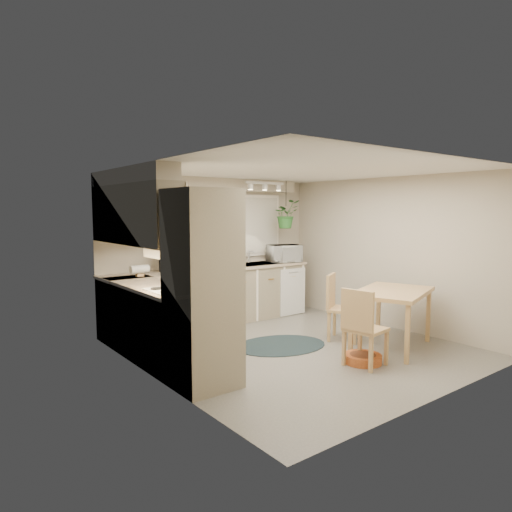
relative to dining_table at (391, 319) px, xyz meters
name	(u,v)px	position (x,y,z in m)	size (l,w,h in m)	color
floor	(295,348)	(-1.07, 0.76, -0.40)	(4.20, 4.20, 0.00)	slate
ceiling	(297,170)	(-1.07, 0.76, 2.00)	(4.20, 4.20, 0.00)	silver
wall_back	(212,250)	(-1.07, 2.86, 0.80)	(4.00, 0.04, 2.40)	#AEA38F
wall_front	(442,280)	(-1.07, -1.34, 0.80)	(4.00, 0.04, 2.40)	#AEA38F
wall_left	(158,274)	(-3.07, 0.76, 0.80)	(0.04, 4.20, 2.40)	#AEA38F
wall_right	(388,253)	(0.93, 0.76, 0.80)	(0.04, 4.20, 2.40)	#AEA38F
base_cab_left	(151,322)	(-2.77, 1.64, 0.05)	(0.60, 1.85, 0.90)	gray
base_cab_back	(212,298)	(-1.27, 2.56, 0.05)	(3.60, 0.60, 0.90)	gray
counter_left	(151,286)	(-2.76, 1.64, 0.52)	(0.64, 1.89, 0.04)	beige
counter_back	(212,269)	(-1.27, 2.55, 0.52)	(3.64, 0.64, 0.04)	beige
oven_stack	(203,289)	(-2.74, 0.39, 0.65)	(0.65, 0.65, 2.10)	gray
wall_oven_face	(228,286)	(-2.42, 0.39, 0.65)	(0.02, 0.56, 0.58)	silver
upper_cab_left	(135,214)	(-2.89, 1.76, 1.43)	(0.35, 2.00, 0.75)	gray
upper_cab_back	(162,214)	(-2.07, 2.69, 1.43)	(2.00, 0.35, 0.75)	gray
soffit_left	(132,176)	(-2.92, 1.76, 1.90)	(0.30, 2.00, 0.20)	#AEA38F
soffit_back	(206,184)	(-1.27, 2.71, 1.90)	(3.60, 0.30, 0.20)	#AEA38F
cooktop	(173,290)	(-2.75, 1.06, 0.55)	(0.52, 0.58, 0.02)	silver
range_hood	(170,252)	(-2.77, 1.06, 1.00)	(0.40, 0.60, 0.14)	silver
window_blinds	(246,226)	(-0.37, 2.83, 1.20)	(1.40, 0.02, 1.00)	silver
window_frame	(246,226)	(-0.37, 2.84, 1.20)	(1.50, 0.02, 1.10)	white
sink	(256,266)	(-0.37, 2.56, 0.50)	(0.70, 0.48, 0.10)	#ACAFB4
dishwasher_front	(293,292)	(0.23, 2.25, 0.03)	(0.58, 0.01, 0.83)	silver
track_light_bar	(265,183)	(-0.37, 2.31, 1.93)	(0.80, 0.04, 0.04)	silver
wall_clock	(220,192)	(-0.92, 2.83, 1.78)	(0.30, 0.30, 0.03)	gold
dining_table	(391,319)	(0.00, 0.00, 0.00)	(1.26, 0.84, 0.80)	tan
chair_left	(366,327)	(-0.86, -0.25, 0.08)	(0.45, 0.45, 0.95)	tan
chair_back	(345,307)	(-0.23, 0.64, 0.08)	(0.45, 0.45, 0.95)	tan
braided_rug	(281,345)	(-1.14, 0.99, -0.39)	(1.30, 0.97, 0.01)	black
pet_bed	(363,359)	(-0.81, -0.18, -0.34)	(0.46, 0.46, 0.11)	#C46327
microwave	(284,252)	(0.20, 2.46, 0.73)	(0.57, 0.31, 0.38)	silver
soap_bottle	(235,262)	(-0.72, 2.71, 0.58)	(0.08, 0.18, 0.08)	silver
hanging_plant	(286,217)	(0.24, 2.46, 1.35)	(0.46, 0.51, 0.40)	#2B692A
coffee_maker	(169,261)	(-2.04, 2.56, 0.71)	(0.19, 0.23, 0.34)	black
toaster	(195,263)	(-1.58, 2.58, 0.64)	(0.31, 0.18, 0.19)	#ACAFB4
knife_block	(205,261)	(-1.36, 2.61, 0.65)	(0.10, 0.10, 0.22)	tan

